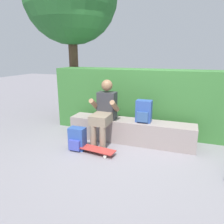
% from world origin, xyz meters
% --- Properties ---
extents(ground_plane, '(24.00, 24.00, 0.00)m').
position_xyz_m(ground_plane, '(0.00, 0.00, 0.00)').
color(ground_plane, gray).
extents(bench_main, '(2.37, 0.40, 0.43)m').
position_xyz_m(bench_main, '(0.00, 0.39, 0.22)').
color(bench_main, gray).
rests_on(bench_main, ground).
extents(person_skater, '(0.49, 0.62, 1.18)m').
position_xyz_m(person_skater, '(-0.45, 0.19, 0.63)').
color(person_skater, '#333338').
rests_on(person_skater, ground).
extents(skateboard_near_person, '(0.82, 0.30, 0.09)m').
position_xyz_m(skateboard_near_person, '(-0.48, -0.29, 0.07)').
color(skateboard_near_person, '#BC3833').
rests_on(skateboard_near_person, ground).
extents(backpack_on_bench, '(0.28, 0.23, 0.40)m').
position_xyz_m(backpack_on_bench, '(0.24, 0.38, 0.62)').
color(backpack_on_bench, '#2D4C99').
rests_on(backpack_on_bench, bench_main).
extents(backpack_on_ground, '(0.28, 0.23, 0.40)m').
position_xyz_m(backpack_on_ground, '(-0.79, -0.26, 0.19)').
color(backpack_on_ground, '#2D4C99').
rests_on(backpack_on_ground, ground).
extents(hedge_row, '(4.36, 0.63, 1.33)m').
position_xyz_m(hedge_row, '(0.35, 1.09, 0.67)').
color(hedge_row, '#356E31').
rests_on(hedge_row, ground).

